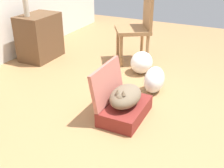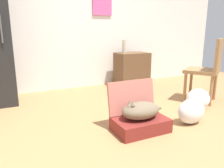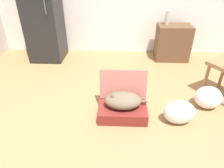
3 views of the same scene
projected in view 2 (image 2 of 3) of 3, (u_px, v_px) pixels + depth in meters
The scene contains 10 objects.
ground_plane at pixel (143, 135), 2.25m from camera, with size 7.68×7.68×0.00m, color #9E7247.
wall_back at pixel (75, 16), 3.92m from camera, with size 6.40×0.15×2.60m.
suitcase_base at pixel (140, 125), 2.32m from camera, with size 0.56×0.37×0.14m, color maroon.
suitcase_lid at pixel (132, 97), 2.43m from camera, with size 0.56×0.37×0.04m, color #B26356.
cat at pixel (140, 110), 2.28m from camera, with size 0.50×0.28×0.21m.
plastic_bag_white at pixel (191, 111), 2.50m from camera, with size 0.35×0.22×0.30m, color silver.
plastic_bag_clear at pixel (198, 99), 2.96m from camera, with size 0.33×0.28×0.29m, color white.
side_table at pixel (132, 70), 4.19m from camera, with size 0.60×0.41×0.64m, color brown.
vase_tall at pixel (124, 46), 4.07m from camera, with size 0.07×0.07×0.24m, color #B7AD99.
chair at pixel (207, 68), 3.20m from camera, with size 0.62×0.62×0.94m.
Camera 2 is at (-1.18, -1.72, 1.04)m, focal length 35.05 mm.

